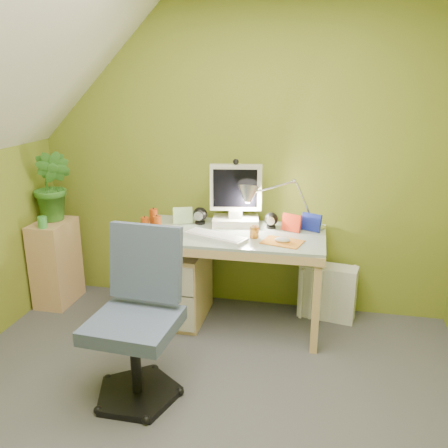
% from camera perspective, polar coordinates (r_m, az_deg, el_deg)
% --- Properties ---
extents(floor, '(3.20, 3.20, 0.01)m').
position_cam_1_polar(floor, '(2.71, -4.75, -24.12)').
color(floor, '#4B4B4F').
rests_on(floor, ground).
extents(wall_back, '(3.20, 0.01, 2.40)m').
position_cam_1_polar(wall_back, '(3.64, 1.95, 8.05)').
color(wall_back, olive).
rests_on(wall_back, floor).
extents(desk, '(1.34, 0.68, 0.72)m').
position_cam_1_polar(desk, '(3.53, 0.82, -6.54)').
color(desk, tan).
rests_on(desk, floor).
extents(monitor, '(0.45, 0.31, 0.57)m').
position_cam_1_polar(monitor, '(3.49, 1.43, 4.34)').
color(monitor, beige).
rests_on(monitor, desk).
extents(speaker_left, '(0.11, 0.11, 0.13)m').
position_cam_1_polar(speaker_left, '(3.59, -2.90, 1.04)').
color(speaker_left, black).
rests_on(speaker_left, desk).
extents(speaker_right, '(0.12, 0.12, 0.12)m').
position_cam_1_polar(speaker_right, '(3.50, 5.70, 0.43)').
color(speaker_right, black).
rests_on(speaker_right, desk).
extents(keyboard, '(0.47, 0.30, 0.02)m').
position_cam_1_polar(keyboard, '(3.28, -0.99, -1.50)').
color(keyboard, white).
rests_on(keyboard, desk).
extents(mousepad, '(0.30, 0.25, 0.01)m').
position_cam_1_polar(mousepad, '(3.22, 7.03, -2.16)').
color(mousepad, orange).
rests_on(mousepad, desk).
extents(mouse, '(0.12, 0.09, 0.04)m').
position_cam_1_polar(mouse, '(3.21, 7.04, -1.91)').
color(mouse, silver).
rests_on(mouse, mousepad).
extents(amber_tumbler, '(0.07, 0.07, 0.08)m').
position_cam_1_polar(amber_tumbler, '(3.28, 3.67, -0.97)').
color(amber_tumbler, '#945715').
rests_on(amber_tumbler, desk).
extents(candle_cluster, '(0.19, 0.17, 0.13)m').
position_cam_1_polar(candle_cluster, '(3.55, -8.67, 0.63)').
color(candle_cluster, '#AD3E0F').
rests_on(candle_cluster, desk).
extents(photo_frame_red, '(0.14, 0.08, 0.13)m').
position_cam_1_polar(photo_frame_red, '(3.45, 8.11, 0.15)').
color(photo_frame_red, red).
rests_on(photo_frame_red, desk).
extents(photo_frame_blue, '(0.14, 0.08, 0.13)m').
position_cam_1_polar(photo_frame_blue, '(3.48, 10.46, 0.22)').
color(photo_frame_blue, navy).
rests_on(photo_frame_blue, desk).
extents(photo_frame_green, '(0.15, 0.07, 0.13)m').
position_cam_1_polar(photo_frame_green, '(3.60, -4.98, 1.03)').
color(photo_frame_green, '#B4E09A').
rests_on(photo_frame_green, desk).
extents(desk_lamp, '(0.51, 0.23, 0.54)m').
position_cam_1_polar(desk_lamp, '(3.45, 8.83, 3.73)').
color(desk_lamp, silver).
rests_on(desk_lamp, desk).
extents(side_ledge, '(0.26, 0.39, 0.69)m').
position_cam_1_polar(side_ledge, '(4.09, -19.54, -4.39)').
color(side_ledge, tan).
rests_on(side_ledge, floor).
extents(potted_plant, '(0.33, 0.28, 0.56)m').
position_cam_1_polar(potted_plant, '(3.94, -19.90, 4.35)').
color(potted_plant, '#377A28').
rests_on(potted_plant, side_ledge).
extents(green_cup, '(0.08, 0.08, 0.09)m').
position_cam_1_polar(green_cup, '(3.83, -21.00, 0.19)').
color(green_cup, green).
rests_on(green_cup, side_ledge).
extents(task_chair, '(0.57, 0.57, 0.97)m').
position_cam_1_polar(task_chair, '(2.73, -10.87, -11.56)').
color(task_chair, '#424F6C').
rests_on(task_chair, floor).
extents(radiator, '(0.45, 0.24, 0.42)m').
position_cam_1_polar(radiator, '(3.75, 12.34, -7.95)').
color(radiator, white).
rests_on(radiator, floor).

